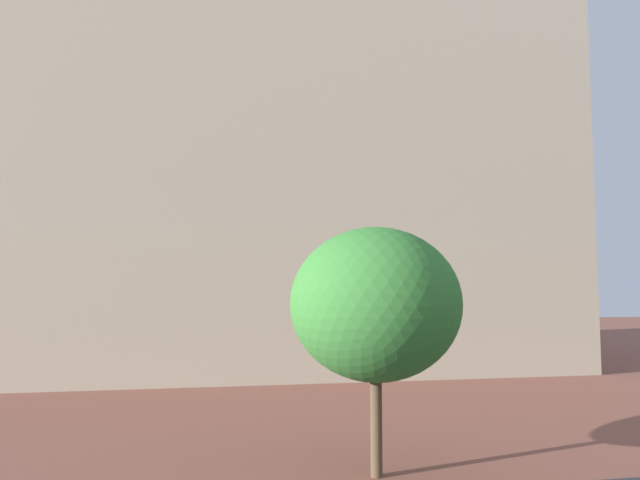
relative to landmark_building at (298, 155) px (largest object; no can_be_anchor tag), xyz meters
The scene contains 2 objects.
landmark_building is the anchor object (origin of this frame).
tree_curb_far 20.10m from the landmark_building, 93.14° to the right, with size 3.70×3.70×5.31m.
Camera 1 is at (-1.85, 0.20, 4.01)m, focal length 32.75 mm.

